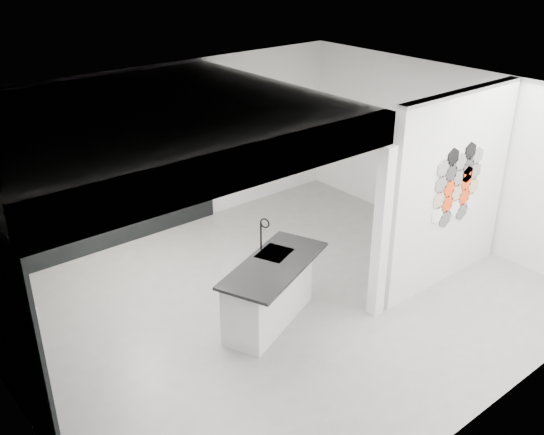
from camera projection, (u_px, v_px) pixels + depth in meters
The scene contains 16 objects.
floor at pixel (280, 302), 8.39m from camera, with size 7.00×6.00×0.01m, color slate.
partition_panel at pixel (450, 191), 8.37m from camera, with size 2.45×0.15×2.80m, color silver.
bay_clad_back at pixel (90, 183), 9.21m from camera, with size 4.40×0.04×2.35m, color black.
bulkhead at pixel (145, 124), 7.25m from camera, with size 4.40×4.00×0.40m, color silver.
corner_column at pixel (381, 234), 7.66m from camera, with size 0.16×0.16×2.35m, color silver.
fascia_beam at pixel (241, 168), 5.91m from camera, with size 4.40×0.16×0.40m, color silver.
wall_basin at pixel (11, 309), 6.72m from camera, with size 0.40×0.60×0.12m, color silver.
display_shelf at pixel (98, 176), 9.14m from camera, with size 3.00×0.15×0.04m, color black.
kitchen_island at pixel (269, 291), 7.78m from camera, with size 1.83×1.32×1.35m.
stockpot at pixel (29, 185), 8.50m from camera, with size 0.25×0.25×0.20m, color black.
kettle at pixel (153, 156), 9.64m from camera, with size 0.18×0.18×0.15m, color black.
glass_bowl at pixel (175, 153), 9.89m from camera, with size 0.14×0.14×0.10m, color gray.
glass_vase at pixel (175, 152), 9.88m from camera, with size 0.09×0.09×0.12m, color gray.
bottle_dark at pixel (74, 174), 8.89m from camera, with size 0.07×0.07×0.18m, color black.
utensil_cup at pixel (26, 189), 8.50m from camera, with size 0.08×0.08×0.10m, color black.
hex_tile_cluster at pixel (458, 185), 8.28m from camera, with size 1.04×0.02×1.16m.
Camera 1 is at (-4.58, -5.40, 4.64)m, focal length 40.00 mm.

